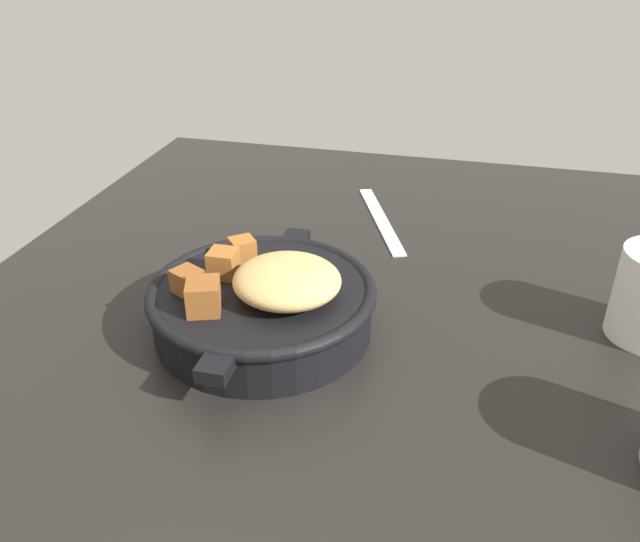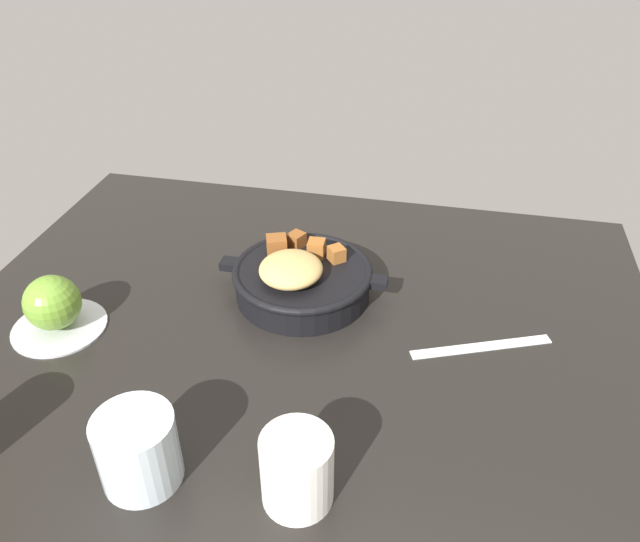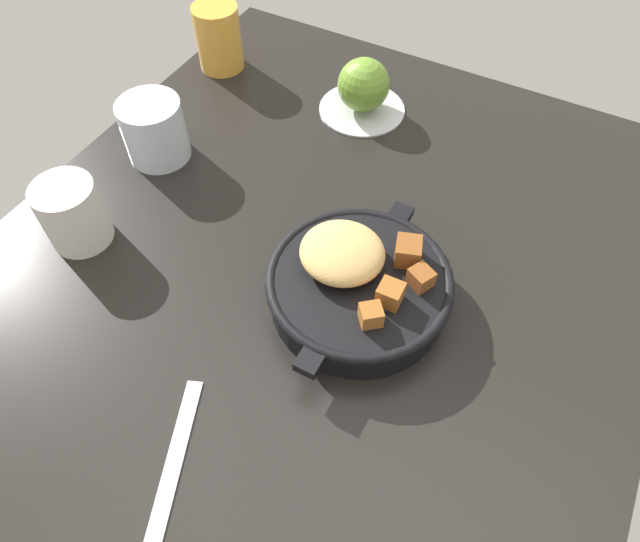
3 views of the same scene
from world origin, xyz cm
name	(u,v)px [view 1 (image 1 of 3)]	position (x,y,z in cm)	size (l,w,h in cm)	color
ground_plane	(337,343)	(0.00, 0.00, -1.20)	(97.35, 76.47, 2.40)	black
cast_iron_skillet	(264,301)	(1.31, -6.39, 3.11)	(24.58, 20.33, 7.72)	black
butter_knife	(378,219)	(-24.58, -0.40, 0.18)	(19.23, 1.60, 0.36)	silver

